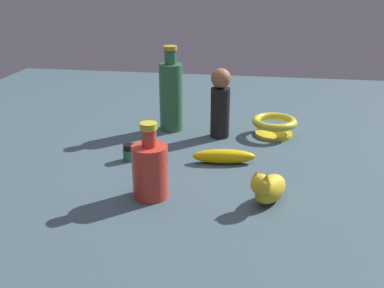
{
  "coord_description": "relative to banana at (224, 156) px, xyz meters",
  "views": [
    {
      "loc": [
        0.17,
        -1.09,
        0.48
      ],
      "look_at": [
        0.0,
        0.0,
        0.04
      ],
      "focal_mm": 42.17,
      "sensor_mm": 36.0,
      "label": 1
    }
  ],
  "objects": [
    {
      "name": "bottle_short",
      "position": [
        -0.14,
        -0.21,
        0.05
      ],
      "size": [
        0.08,
        0.08,
        0.17
      ],
      "color": "red",
      "rests_on": "ground"
    },
    {
      "name": "banana",
      "position": [
        0.0,
        0.0,
        0.0
      ],
      "size": [
        0.17,
        0.06,
        0.04
      ],
      "primitive_type": "ellipsoid",
      "rotation": [
        0.0,
        0.0,
        0.13
      ],
      "color": "gold",
      "rests_on": "ground"
    },
    {
      "name": "nail_polish_jar",
      "position": [
        -0.25,
        -0.02,
        0.0
      ],
      "size": [
        0.03,
        0.03,
        0.04
      ],
      "color": "#2F6837",
      "rests_on": "ground"
    },
    {
      "name": "person_figure_adult",
      "position": [
        -0.03,
        0.2,
        0.09
      ],
      "size": [
        0.08,
        0.08,
        0.21
      ],
      "color": "black",
      "rests_on": "ground"
    },
    {
      "name": "ground",
      "position": [
        -0.09,
        0.01,
        -0.02
      ],
      "size": [
        2.0,
        2.0,
        0.0
      ],
      "primitive_type": "plane",
      "color": "#384C56"
    },
    {
      "name": "bowl",
      "position": [
        0.13,
        0.23,
        0.02
      ],
      "size": [
        0.13,
        0.13,
        0.05
      ],
      "color": "gold",
      "rests_on": "ground"
    },
    {
      "name": "bottle_tall",
      "position": [
        -0.19,
        0.24,
        0.09
      ],
      "size": [
        0.07,
        0.07,
        0.26
      ],
      "color": "#2B613C",
      "rests_on": "ground"
    },
    {
      "name": "cat_figurine",
      "position": [
        0.11,
        -0.2,
        0.02
      ],
      "size": [
        0.09,
        0.12,
        0.09
      ],
      "color": "gold",
      "rests_on": "ground"
    }
  ]
}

